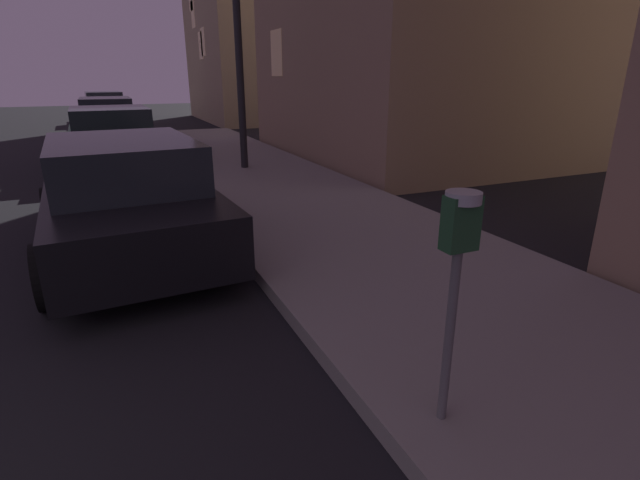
{
  "coord_description": "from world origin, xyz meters",
  "views": [
    {
      "loc": [
        2.71,
        -1.24,
        2.13
      ],
      "look_at": [
        4.06,
        1.81,
        0.97
      ],
      "focal_mm": 26.63,
      "sensor_mm": 36.0,
      "label": 1
    }
  ],
  "objects": [
    {
      "name": "parking_meter",
      "position": [
        4.36,
        0.65,
        1.22
      ],
      "size": [
        0.19,
        0.19,
        1.41
      ],
      "color": "#59595B",
      "rests_on": "sidewalk"
    },
    {
      "name": "car_black",
      "position": [
        2.85,
        4.93,
        0.72
      ],
      "size": [
        2.2,
        4.35,
        1.43
      ],
      "color": "black",
      "rests_on": "ground"
    },
    {
      "name": "car_green",
      "position": [
        2.85,
        11.33,
        0.71
      ],
      "size": [
        2.22,
        4.45,
        1.43
      ],
      "color": "#19592D",
      "rests_on": "ground"
    },
    {
      "name": "car_silver",
      "position": [
        2.85,
        17.07,
        0.72
      ],
      "size": [
        2.05,
        4.49,
        1.43
      ],
      "color": "#B7B7BF",
      "rests_on": "ground"
    },
    {
      "name": "car_white",
      "position": [
        2.85,
        24.01,
        0.7
      ],
      "size": [
        2.11,
        4.59,
        1.43
      ],
      "color": "silver",
      "rests_on": "ground"
    },
    {
      "name": "building_far",
      "position": [
        11.31,
        22.92,
        4.43
      ],
      "size": [
        8.03,
        8.13,
        8.86
      ],
      "color": "#998466",
      "rests_on": "ground"
    }
  ]
}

